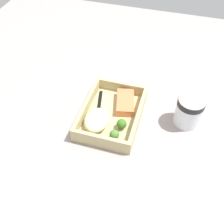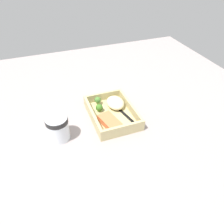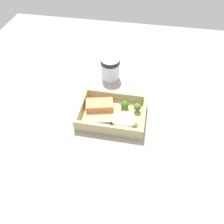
# 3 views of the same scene
# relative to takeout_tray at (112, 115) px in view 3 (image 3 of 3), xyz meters

# --- Properties ---
(ground_plane) EXTENTS (1.60, 1.60, 0.02)m
(ground_plane) POSITION_rel_takeout_tray_xyz_m (0.00, 0.00, -0.02)
(ground_plane) COLOR gray
(takeout_tray) EXTENTS (0.26, 0.19, 0.01)m
(takeout_tray) POSITION_rel_takeout_tray_xyz_m (0.00, 0.00, 0.00)
(takeout_tray) COLOR tan
(takeout_tray) RESTS_ON ground_plane
(tray_rim) EXTENTS (0.26, 0.19, 0.04)m
(tray_rim) POSITION_rel_takeout_tray_xyz_m (0.00, 0.00, 0.03)
(tray_rim) COLOR tan
(tray_rim) RESTS_ON takeout_tray
(salmon_fillet) EXTENTS (0.12, 0.08, 0.03)m
(salmon_fillet) POSITION_rel_takeout_tray_xyz_m (-0.06, 0.03, 0.02)
(salmon_fillet) COLOR #EA7647
(salmon_fillet) RESTS_ON takeout_tray
(mashed_potatoes) EXTENTS (0.10, 0.08, 0.04)m
(mashed_potatoes) POSITION_rel_takeout_tray_xyz_m (0.05, -0.04, 0.03)
(mashed_potatoes) COLOR beige
(mashed_potatoes) RESTS_ON takeout_tray
(broccoli_floret_1) EXTENTS (0.03, 0.03, 0.04)m
(broccoli_floret_1) POSITION_rel_takeout_tray_xyz_m (0.10, 0.04, 0.03)
(broccoli_floret_1) COLOR #799B54
(broccoli_floret_1) RESTS_ON takeout_tray
(broccoli_floret_2) EXTENTS (0.03, 0.03, 0.04)m
(broccoli_floret_2) POSITION_rel_takeout_tray_xyz_m (0.04, 0.04, 0.02)
(broccoli_floret_2) COLOR #80A760
(broccoli_floret_2) RESTS_ON takeout_tray
(fork) EXTENTS (0.16, 0.05, 0.00)m
(fork) POSITION_rel_takeout_tray_xyz_m (-0.01, -0.05, 0.01)
(fork) COLOR black
(fork) RESTS_ON takeout_tray
(paper_cup) EXTENTS (0.09, 0.09, 0.10)m
(paper_cup) POSITION_rel_takeout_tray_xyz_m (-0.05, 0.24, 0.05)
(paper_cup) COLOR silver
(paper_cup) RESTS_ON ground_plane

